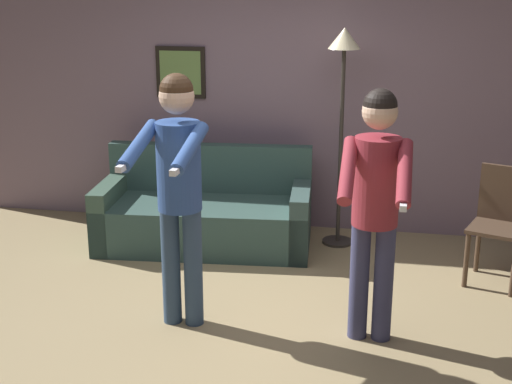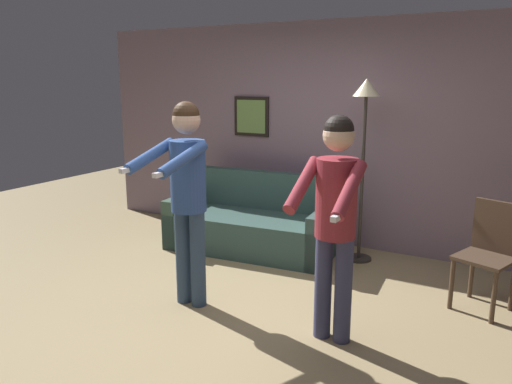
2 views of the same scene
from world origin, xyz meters
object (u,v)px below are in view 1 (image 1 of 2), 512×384
at_px(couch, 205,215).
at_px(person_standing_right, 376,194).
at_px(dining_chair_distant, 501,218).
at_px(person_standing_left, 178,176).
at_px(torchiere_lamp, 343,74).

relative_size(couch, person_standing_right, 1.15).
height_order(couch, person_standing_right, person_standing_right).
xyz_separation_m(couch, dining_chair_distant, (2.51, -0.35, 0.25)).
bearing_deg(couch, person_standing_left, -81.53).
distance_m(torchiere_lamp, dining_chair_distant, 1.78).
height_order(person_standing_right, dining_chair_distant, person_standing_right).
relative_size(torchiere_lamp, person_standing_left, 1.10).
bearing_deg(dining_chair_distant, person_standing_left, -152.15).
xyz_separation_m(torchiere_lamp, dining_chair_distant, (1.33, -0.60, -1.03)).
relative_size(person_standing_left, dining_chair_distant, 1.90).
distance_m(torchiere_lamp, person_standing_right, 1.89).
bearing_deg(person_standing_left, couch, 98.47).
relative_size(couch, torchiere_lamp, 1.01).
distance_m(person_standing_left, person_standing_right, 1.31).
bearing_deg(couch, person_standing_right, -44.88).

